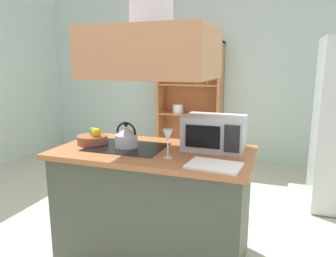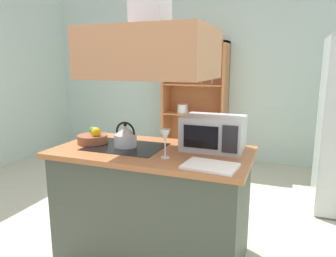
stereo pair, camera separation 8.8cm
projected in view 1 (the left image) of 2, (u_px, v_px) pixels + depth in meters
name	position (u px, v px, depth m)	size (l,w,h in m)	color
ground_plane	(135.00, 252.00, 2.66)	(7.80, 7.80, 0.00)	beige
wall_back	(211.00, 76.00, 5.17)	(6.00, 0.12, 2.70)	silver
kitchen_island	(154.00, 203.00, 2.54)	(1.52, 0.81, 0.90)	#40463A
range_hood	(152.00, 37.00, 2.28)	(0.90, 0.70, 1.26)	#B6784E
dish_cabinet	(190.00, 108.00, 5.16)	(1.02, 0.40, 1.89)	#BF7340
kettle	(126.00, 137.00, 2.51)	(0.18, 0.18, 0.20)	silver
cutting_board	(214.00, 166.00, 2.04)	(0.34, 0.24, 0.02)	white
microwave	(215.00, 133.00, 2.45)	(0.46, 0.35, 0.26)	#B7BABF
wine_glass_on_counter	(168.00, 137.00, 2.21)	(0.08, 0.08, 0.21)	silver
fruit_bowl	(93.00, 139.00, 2.63)	(0.25, 0.25, 0.14)	brown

